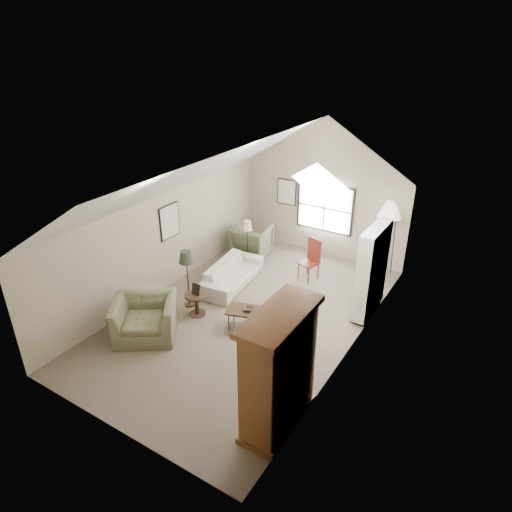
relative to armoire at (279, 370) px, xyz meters
The scene contains 18 objects.
room_shell 3.87m from the armoire, 132.25° to the left, with size 5.01×8.01×4.00m.
window 6.70m from the armoire, 108.11° to the left, with size 1.72×0.08×1.42m, color black.
skylight 4.02m from the armoire, 104.93° to the left, with size 0.80×1.20×0.52m, color white, non-canonical shape.
wall_art 5.98m from the armoire, 133.09° to the left, with size 1.97×3.71×0.88m.
armoire is the anchor object (origin of this frame).
tv_alcove 4.00m from the armoire, 87.71° to the left, with size 0.32×1.30×2.10m, color white.
media_console 4.08m from the armoire, 88.00° to the left, with size 0.34×1.18×0.60m, color #382316.
tv_panel 4.01m from the armoire, 88.00° to the left, with size 0.05×0.90×0.55m, color black.
sofa 4.85m from the armoire, 133.88° to the left, with size 2.14×0.83×0.62m, color beige.
armchair_near 3.76m from the armoire, behind, with size 1.32×1.16×0.86m, color #6A6D4C.
armchair_far 6.41m from the armoire, 126.36° to the left, with size 1.01×1.04×0.94m, color #55593E.
coffee_table 2.88m from the armoire, 133.14° to the left, with size 0.95×0.53×0.48m, color #3A2617.
bowl 2.81m from the armoire, 133.14° to the left, with size 0.23×0.23×0.06m, color #382917.
side_table 3.80m from the armoire, 150.11° to the left, with size 0.54×0.54×0.54m, color #3D2519.
side_chair 5.10m from the armoire, 110.24° to the left, with size 0.44×0.44×1.12m, color maroon.
tripod_lamp 6.10m from the armoire, 91.61° to the left, with size 0.61×0.61×2.12m, color white, non-canonical shape.
dark_lamp 4.17m from the armoire, 150.47° to the left, with size 0.36×0.36×1.49m, color #292C1F, non-canonical shape.
tan_lamp 5.90m from the armoire, 127.88° to the left, with size 0.27×0.27×1.34m, color tan, non-canonical shape.
Camera 1 is at (4.90, -7.48, 6.06)m, focal length 32.00 mm.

